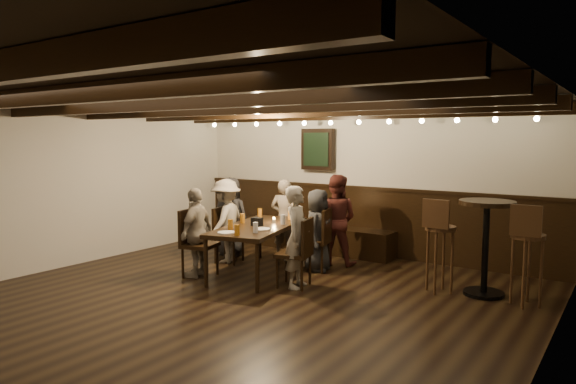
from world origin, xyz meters
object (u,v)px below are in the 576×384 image
Objects in this scene: person_bench_left at (230,216)px; person_left_far at (197,232)px; chair_left_near at (228,246)px; bar_stool_left at (439,258)px; dining_table at (258,229)px; person_left_near at (226,221)px; person_bench_centre at (284,219)px; bar_stool_right at (526,268)px; chair_left_far at (199,256)px; person_right_near at (318,230)px; chair_right_near at (316,252)px; high_top_table at (486,233)px; person_bench_right at (336,220)px; chair_right_far at (295,266)px; person_right_far at (297,237)px.

person_left_far is at bearing 96.34° from person_bench_left.
chair_left_near is 3.27m from bar_stool_left.
dining_table is 0.87m from person_left_near.
person_bench_centre is 3.73m from bar_stool_right.
chair_left_far is 0.79× the size of person_right_near.
chair_left_far reaches higher than chair_right_near.
person_bench_centre is (0.55, 0.76, 0.38)m from chair_left_near.
dining_table is at bearing -164.44° from bar_stool_left.
bar_stool_left is (3.54, -0.09, -0.21)m from person_bench_left.
high_top_table is at bearing 83.55° from chair_left_near.
person_bench_right is (0.06, 0.48, 0.42)m from chair_right_near.
bar_stool_left reaches higher than dining_table.
person_bench_right is (1.46, 0.83, 0.43)m from chair_left_near.
person_left_near is at bearing 90.00° from chair_right_near.
chair_left_near is 0.73× the size of high_top_table.
person_left_near is at bearing 15.26° from person_bench_right.
chair_left_near is 1.51m from person_right_near.
chair_left_near is at bearing 90.00° from person_left_near.
high_top_table is at bearing 83.60° from person_left_near.
chair_left_near is at bearing 179.88° from chair_left_far.
dining_table is 1.70× the size of high_top_table.
dining_table is 2.52m from bar_stool_left.
chair_left_near is 3.82m from high_top_table.
chair_right_far is 0.70× the size of person_bench_centre.
high_top_table is at bearing 0.46° from dining_table.
bar_stool_left is at bearing -105.97° from person_right_near.
chair_left_far is 0.71× the size of person_right_far.
chair_right_far is 1.84m from bar_stool_left.
chair_left_far is 0.97m from person_left_near.
person_bench_right is 2.32m from high_top_table.
chair_right_far is at bearing 179.99° from chair_right_near.
chair_right_near is 0.90m from chair_right_far.
person_left_near is at bearing -178.09° from chair_left_far.
person_left_far is (-0.03, -0.01, 0.34)m from chair_left_far.
person_bench_left is 0.93× the size of person_bench_right.
person_left_far is 4.25m from bar_stool_right.
chair_right_far reaches higher than chair_left_near.
dining_table is 1.27m from person_bench_right.
chair_left_far is 1.52m from person_right_far.
person_left_near reaches higher than bar_stool_left.
high_top_table is (2.33, 0.15, 0.18)m from person_right_near.
person_right_far is 1.82m from bar_stool_left.
high_top_table is (3.53, 1.38, 0.49)m from chair_left_far.
person_bench_centre is at bearing 128.66° from person_left_near.
chair_left_near is at bearing 90.00° from person_right_near.
chair_left_near is at bearing 39.88° from person_bench_centre.
bar_stool_left is at bearing -105.71° from chair_right_near.
person_left_far is (-1.20, -1.23, 0.35)m from chair_right_near.
chair_right_far is 0.75× the size of person_right_near.
person_left_near reaches higher than person_bench_centre.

